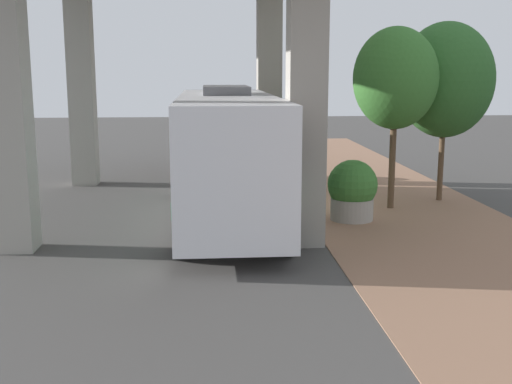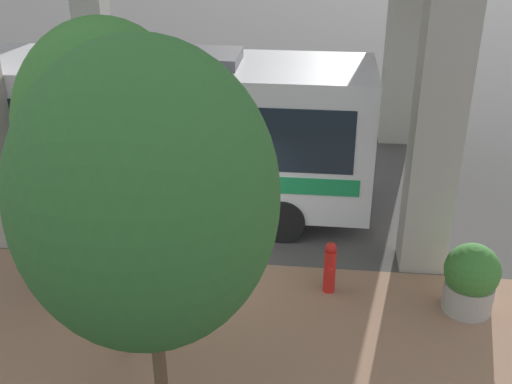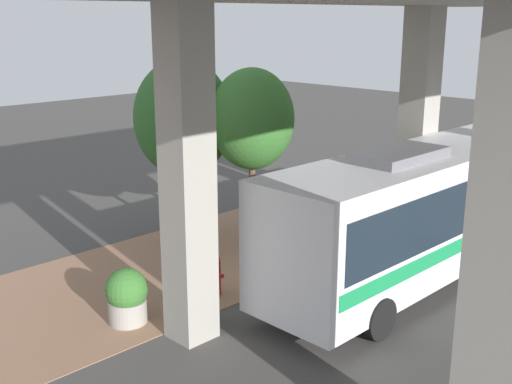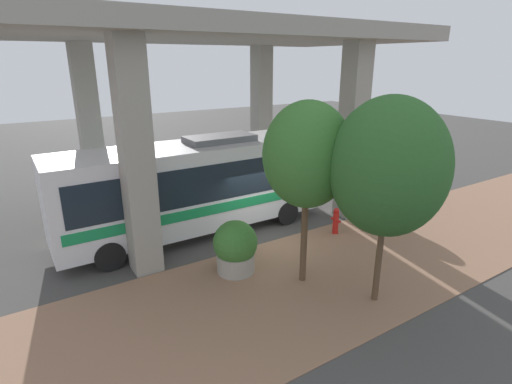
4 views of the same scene
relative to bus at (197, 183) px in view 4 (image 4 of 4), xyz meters
The scene contains 9 objects.
ground_plane 3.60m from the bus, 141.71° to the right, with size 80.00×80.00×0.00m, color #474442.
sidewalk_strip 5.99m from the bus, 161.02° to the right, with size 6.00×40.00×0.02m.
overpass 5.40m from the bus, 47.38° to the right, with size 9.40×17.12×7.95m.
bus is the anchor object (origin of this frame).
fire_hydrant 5.68m from the bus, 124.41° to the right, with size 0.48×0.23×1.09m.
planter_front 3.78m from the bus, behind, with size 1.44×1.44×1.77m.
planter_middle 7.95m from the bus, 115.68° to the right, with size 1.01×1.01×1.36m.
street_tree_near 7.72m from the bus, 162.29° to the right, with size 3.09×3.09×5.82m.
street_tree_far 5.65m from the bus, 167.06° to the right, with size 2.58×2.58×5.59m.
Camera 4 is at (-11.41, 7.83, 6.61)m, focal length 28.00 mm.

